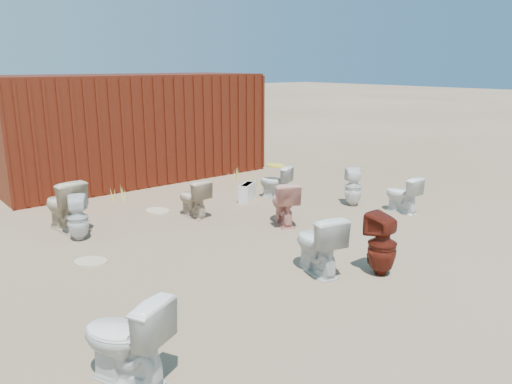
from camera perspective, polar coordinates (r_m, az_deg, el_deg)
ground at (r=8.06m, az=2.71°, el=-4.61°), size 100.00×100.00×0.00m
shipping_container at (r=12.08m, az=-14.05°, el=7.21°), size 6.00×2.40×2.40m
toilet_front_a at (r=4.47m, az=-14.74°, el=-15.91°), size 0.75×0.90×0.80m
toilet_front_pink at (r=8.37m, az=3.22°, el=-1.21°), size 0.72×0.84×0.75m
toilet_front_c at (r=6.47m, az=7.07°, el=-5.85°), size 0.62×0.86×0.80m
toilet_front_maroon at (r=6.55m, az=14.21°, el=-5.83°), size 0.37×0.38×0.81m
toilet_front_e at (r=9.41m, az=16.36°, el=-0.25°), size 0.39×0.67×0.67m
toilet_back_a at (r=8.07m, az=-19.70°, el=-2.82°), size 0.42×0.42×0.70m
toilet_back_beige_left at (r=8.60m, az=-21.11°, el=-1.39°), size 0.57×0.89×0.85m
toilet_back_beige_right at (r=8.83m, az=-7.19°, el=-0.69°), size 0.41×0.69×0.69m
toilet_back_yellowlid at (r=10.00m, az=2.21°, el=1.14°), size 0.60×0.74×0.66m
toilet_back_e at (r=9.64m, az=11.05°, el=0.56°), size 0.46×0.47×0.72m
yellow_lid at (r=9.93m, az=2.23°, el=3.07°), size 0.34×0.42×0.02m
loose_tank at (r=9.82m, az=-1.02°, el=-0.05°), size 0.53×0.43×0.35m
loose_lid_near at (r=9.33m, az=-11.20°, el=-2.13°), size 0.46×0.56×0.02m
loose_lid_far at (r=7.23m, az=-18.35°, el=-7.56°), size 0.57×0.59×0.02m
weed_clump_a at (r=9.34m, az=-21.07°, el=-1.89°), size 0.36×0.36×0.32m
weed_clump_b at (r=10.60m, az=-5.99°, el=0.72°), size 0.32×0.32×0.26m
weed_clump_c at (r=11.04m, az=0.27°, el=1.57°), size 0.36×0.36×0.34m
weed_clump_d at (r=10.28m, az=-15.39°, el=-0.11°), size 0.30×0.30×0.28m
weed_clump_e at (r=11.55m, az=-2.43°, el=2.01°), size 0.34×0.34×0.30m
weed_clump_f at (r=10.64m, az=15.35°, el=0.31°), size 0.28×0.28×0.26m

